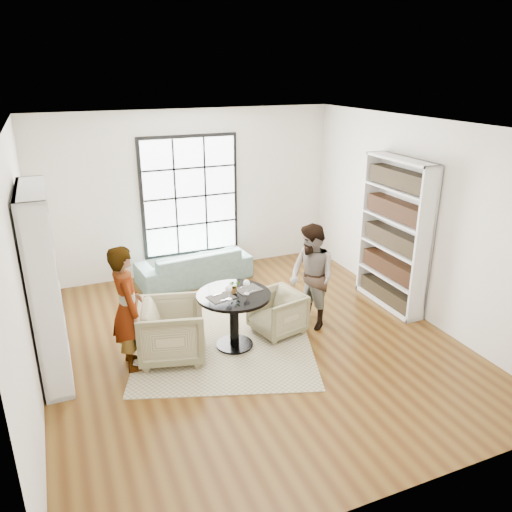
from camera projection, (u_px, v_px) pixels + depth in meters
name	position (u px, v px, depth m)	size (l,w,h in m)	color
ground	(251.00, 342.00, 7.09)	(6.00, 6.00, 0.00)	brown
room_shell	(237.00, 247.00, 7.11)	(6.00, 6.01, 6.00)	silver
rug	(224.00, 343.00, 7.05)	(2.41, 2.41, 0.01)	tan
pedestal_table	(234.00, 309.00, 6.79)	(1.01, 1.01, 0.80)	black
sofa	(194.00, 265.00, 9.05)	(2.03, 0.79, 0.59)	#759C93
armchair_left	(172.00, 331.00, 6.61)	(0.84, 0.86, 0.78)	tan
armchair_right	(277.00, 313.00, 7.27)	(0.67, 0.69, 0.63)	#C4AC8C
person_left	(127.00, 308.00, 6.26)	(0.61, 0.40, 1.66)	gray
person_right	(312.00, 277.00, 7.30)	(0.77, 0.60, 1.58)	gray
placemat_left	(221.00, 297.00, 6.61)	(0.34, 0.26, 0.01)	#2A2824
placemat_right	(248.00, 289.00, 6.85)	(0.34, 0.26, 0.01)	#2A2824
cutlery_left	(221.00, 297.00, 6.61)	(0.14, 0.22, 0.01)	silver
cutlery_right	(248.00, 289.00, 6.85)	(0.14, 0.22, 0.01)	silver
wine_glass_left	(229.00, 289.00, 6.51)	(0.09, 0.09, 0.20)	silver
wine_glass_right	(247.00, 284.00, 6.66)	(0.09, 0.09, 0.21)	silver
flower_centerpiece	(234.00, 286.00, 6.73)	(0.17, 0.15, 0.19)	gray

